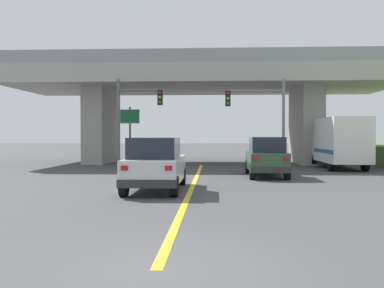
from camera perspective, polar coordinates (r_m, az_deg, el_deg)
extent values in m
plane|color=#424244|center=(33.25, 1.40, -2.48)|extent=(160.00, 160.00, 0.00)
cube|color=#A8A59E|center=(33.44, 1.40, 8.29)|extent=(28.37, 9.88, 1.25)
cube|color=#9A9891|center=(34.30, -11.74, 2.32)|extent=(1.53, 5.93, 5.64)
cube|color=#9A9891|center=(33.88, 14.71, 2.32)|extent=(1.53, 5.93, 5.64)
cube|color=gray|center=(28.87, 1.14, 11.60)|extent=(28.37, 0.20, 0.90)
cube|color=gray|center=(38.33, 1.60, 9.00)|extent=(28.37, 0.20, 0.90)
cube|color=yellow|center=(18.73, 0.18, -5.30)|extent=(0.20, 23.85, 0.01)
cube|color=silver|center=(16.72, -4.74, -3.31)|extent=(1.95, 4.70, 0.90)
cube|color=#1E232D|center=(16.33, -4.91, -0.50)|extent=(1.71, 2.59, 0.76)
cube|color=#2D2D30|center=(14.48, -5.97, -5.23)|extent=(1.99, 0.20, 0.28)
cube|color=red|center=(14.49, -8.87, -3.13)|extent=(0.24, 0.06, 0.16)
cube|color=red|center=(14.27, -3.11, -3.19)|extent=(0.24, 0.06, 0.16)
cylinder|color=black|center=(18.66, -6.66, -4.23)|extent=(0.26, 0.72, 0.72)
cylinder|color=black|center=(18.45, -1.29, -4.29)|extent=(0.26, 0.72, 0.72)
cylinder|color=black|center=(15.14, -8.95, -5.49)|extent=(0.26, 0.72, 0.72)
cylinder|color=black|center=(14.88, -2.33, -5.60)|extent=(0.26, 0.72, 0.72)
cube|color=#2D4C33|center=(22.57, 9.70, -2.16)|extent=(1.91, 4.54, 0.90)
cube|color=#1E232D|center=(22.20, 9.80, -0.07)|extent=(1.66, 2.51, 0.76)
cube|color=#2D2D30|center=(20.40, 10.32, -3.39)|extent=(1.87, 0.23, 0.28)
cube|color=red|center=(20.23, 8.41, -1.92)|extent=(0.24, 0.06, 0.16)
cube|color=red|center=(20.38, 12.27, -1.91)|extent=(0.24, 0.06, 0.16)
cylinder|color=black|center=(24.23, 7.37, -3.00)|extent=(0.27, 0.72, 0.72)
cylinder|color=black|center=(24.38, 11.21, -2.98)|extent=(0.27, 0.72, 0.72)
cylinder|color=black|center=(20.83, 7.93, -3.67)|extent=(0.27, 0.72, 0.72)
cylinder|color=black|center=(21.01, 12.39, -3.65)|extent=(0.27, 0.72, 0.72)
cube|color=silver|center=(31.52, 17.40, -0.19)|extent=(2.20, 2.00, 1.90)
cube|color=white|center=(28.23, 19.12, 0.51)|extent=(2.31, 4.81, 2.75)
cube|color=#195999|center=(28.25, 19.11, -0.88)|extent=(2.33, 4.72, 0.24)
cylinder|color=black|center=(31.33, 15.61, -1.92)|extent=(0.30, 0.90, 0.90)
cylinder|color=black|center=(31.82, 19.13, -1.90)|extent=(0.30, 0.90, 0.90)
cylinder|color=black|center=(26.85, 17.77, -2.44)|extent=(0.30, 0.90, 0.90)
cylinder|color=black|center=(27.43, 21.81, -2.40)|extent=(0.30, 0.90, 0.90)
cylinder|color=slate|center=(27.36, 11.94, 2.60)|extent=(0.18, 0.18, 5.62)
cylinder|color=slate|center=(27.27, 8.37, 6.95)|extent=(3.43, 0.12, 0.12)
cube|color=black|center=(27.12, 4.74, 5.97)|extent=(0.32, 0.26, 0.96)
sphere|color=red|center=(27.00, 4.75, 6.63)|extent=(0.16, 0.16, 0.16)
sphere|color=gold|center=(26.97, 4.75, 6.00)|extent=(0.16, 0.16, 0.16)
sphere|color=green|center=(26.95, 4.75, 5.36)|extent=(0.16, 0.16, 0.16)
cylinder|color=#56595E|center=(27.81, -9.66, 2.64)|extent=(0.18, 0.18, 5.67)
cylinder|color=#56595E|center=(27.69, -6.97, 7.06)|extent=(2.66, 0.12, 0.12)
cube|color=black|center=(27.44, -4.21, 6.11)|extent=(0.32, 0.26, 0.96)
sphere|color=red|center=(27.32, -4.25, 6.77)|extent=(0.16, 0.16, 0.16)
sphere|color=gold|center=(27.30, -4.25, 6.14)|extent=(0.16, 0.16, 0.16)
sphere|color=green|center=(27.27, -4.25, 5.51)|extent=(0.16, 0.16, 0.16)
cylinder|color=#56595E|center=(32.07, -8.15, 1.10)|extent=(0.14, 0.14, 4.17)
cube|color=#197242|center=(32.04, -8.18, 3.61)|extent=(1.37, 0.08, 0.95)
cube|color=white|center=(32.03, -8.18, 3.61)|extent=(1.45, 0.04, 1.03)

